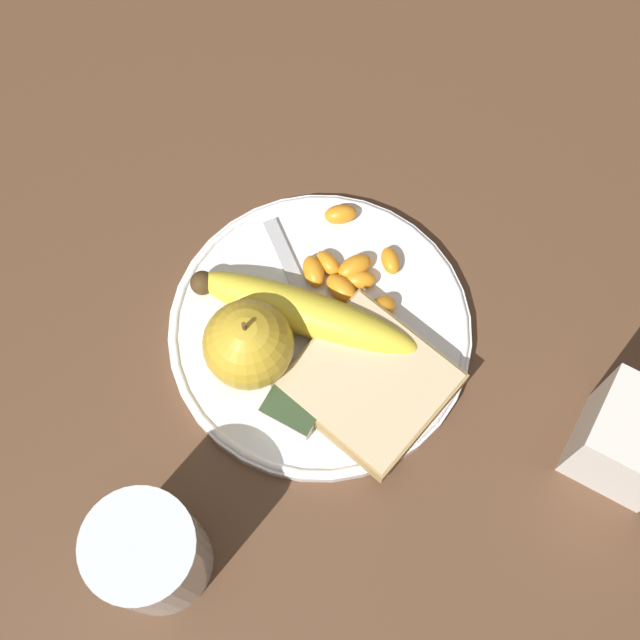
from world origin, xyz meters
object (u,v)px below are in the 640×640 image
banana (301,316)px  bread_slice (370,383)px  apple (248,345)px  jam_packet (294,407)px  fork (315,324)px  plate (320,330)px  juice_glass (151,555)px  condiment_caddy (630,440)px

banana → bread_slice: (0.08, -0.02, -0.01)m
apple → bread_slice: (0.10, 0.03, -0.03)m
apple → jam_packet: bearing=-21.9°
fork → plate: bearing=23.3°
banana → jam_packet: 0.08m
juice_glass → apple: 0.18m
banana → fork: size_ratio=1.31×
banana → bread_slice: 0.08m
bread_slice → jam_packet: (-0.04, -0.05, -0.00)m
apple → jam_packet: apple is taller
fork → condiment_caddy: (0.26, 0.02, 0.03)m
apple → fork: (0.03, 0.05, -0.03)m
juice_glass → fork: bearing=87.4°
bread_slice → condiment_caddy: 0.21m
plate → apple: (-0.04, -0.05, 0.04)m
apple → banana: 0.05m
bread_slice → condiment_caddy: condiment_caddy is taller
juice_glass → fork: (0.01, 0.23, -0.03)m
plate → juice_glass: size_ratio=2.46×
plate → condiment_caddy: 0.26m
plate → banana: (-0.02, -0.00, 0.02)m
plate → banana: banana is taller
juice_glass → banana: juice_glass is taller
banana → bread_slice: size_ratio=1.46×
plate → juice_glass: (-0.02, -0.23, 0.04)m
juice_glass → jam_packet: 0.16m
bread_slice → jam_packet: size_ratio=3.10×
bread_slice → plate: bearing=157.1°
plate → bread_slice: bearing=-22.9°
fork → jam_packet: size_ratio=3.46×
plate → apple: bearing=-125.2°
apple → banana: bearing=66.2°
apple → jam_packet: (0.05, -0.02, -0.03)m
bread_slice → condiment_caddy: (0.20, 0.05, 0.02)m
plate → bread_slice: 0.07m
banana → condiment_caddy: condiment_caddy is taller
plate → apple: size_ratio=3.12×
plate → bread_slice: (0.06, -0.03, 0.02)m
apple → condiment_caddy: bearing=14.6°
juice_glass → apple: size_ratio=1.27×
plate → banana: size_ratio=1.29×
plate → fork: 0.01m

